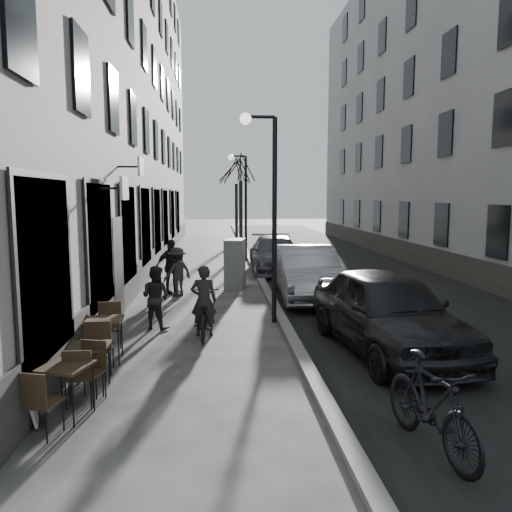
{
  "coord_description": "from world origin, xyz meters",
  "views": [
    {
      "loc": [
        -1.4,
        -6.1,
        3.15
      ],
      "look_at": [
        -0.54,
        4.94,
        1.8
      ],
      "focal_mm": 35.0,
      "sensor_mm": 36.0,
      "label": 1
    }
  ],
  "objects": [
    {
      "name": "bicycle",
      "position": [
        -1.71,
        4.93,
        0.49
      ],
      "size": [
        0.69,
        1.89,
        0.98
      ],
      "primitive_type": "imported",
      "rotation": [
        0.0,
        0.0,
        3.12
      ],
      "color": "black",
      "rests_on": "ground"
    },
    {
      "name": "streetlamp_near",
      "position": [
        -0.17,
        6.0,
        3.16
      ],
      "size": [
        0.9,
        0.28,
        5.09
      ],
      "color": "black",
      "rests_on": "ground"
    },
    {
      "name": "road",
      "position": [
        3.85,
        16.0,
        0.0
      ],
      "size": [
        7.3,
        60.0,
        0.0
      ],
      "primitive_type": "cube",
      "color": "black",
      "rests_on": "ground"
    },
    {
      "name": "streetlamp_far",
      "position": [
        -0.17,
        18.0,
        3.16
      ],
      "size": [
        0.9,
        0.28,
        5.09
      ],
      "color": "black",
      "rests_on": "ground"
    },
    {
      "name": "car_mid",
      "position": [
        1.34,
        8.85,
        0.8
      ],
      "size": [
        1.87,
        4.89,
        1.59
      ],
      "primitive_type": "imported",
      "rotation": [
        0.0,
        0.0,
        -0.04
      ],
      "color": "#989AA1",
      "rests_on": "ground"
    },
    {
      "name": "moped",
      "position": [
        1.2,
        -0.44,
        0.59
      ],
      "size": [
        0.88,
        2.03,
        1.18
      ],
      "primitive_type": "imported",
      "rotation": [
        0.0,
        0.0,
        0.17
      ],
      "color": "black",
      "rests_on": "ground"
    },
    {
      "name": "car_near",
      "position": [
        2.0,
        3.49,
        0.83
      ],
      "size": [
        2.46,
        5.07,
        1.67
      ],
      "primitive_type": "imported",
      "rotation": [
        0.0,
        0.0,
        0.1
      ],
      "color": "black",
      "rests_on": "ground"
    },
    {
      "name": "bistro_set_a",
      "position": [
        -3.55,
        0.88,
        0.47
      ],
      "size": [
        0.85,
        1.6,
        0.91
      ],
      "rotation": [
        0.0,
        0.0,
        -0.29
      ],
      "color": "#322316",
      "rests_on": "ground"
    },
    {
      "name": "utility_cabinet",
      "position": [
        -0.8,
        10.79,
        0.83
      ],
      "size": [
        0.79,
        1.2,
        1.67
      ],
      "primitive_type": "cube",
      "rotation": [
        0.0,
        0.0,
        -0.17
      ],
      "color": "slate",
      "rests_on": "ground"
    },
    {
      "name": "building_left",
      "position": [
        -6.0,
        16.5,
        8.0
      ],
      "size": [
        4.0,
        35.0,
        16.0
      ],
      "primitive_type": "cube",
      "color": "gray",
      "rests_on": "ground"
    },
    {
      "name": "pedestrian_far",
      "position": [
        -2.89,
        9.96,
        0.87
      ],
      "size": [
        1.1,
        0.88,
        1.75
      ],
      "primitive_type": "imported",
      "rotation": [
        0.0,
        0.0,
        0.51
      ],
      "color": "black",
      "rests_on": "ground"
    },
    {
      "name": "tree_far",
      "position": [
        -0.1,
        27.0,
        4.66
      ],
      "size": [
        2.4,
        2.4,
        5.7
      ],
      "color": "black",
      "rests_on": "ground"
    },
    {
      "name": "pedestrian_mid",
      "position": [
        -2.65,
        9.47,
        0.77
      ],
      "size": [
        1.13,
        1.09,
        1.55
      ],
      "primitive_type": "imported",
      "rotation": [
        0.0,
        0.0,
        3.85
      ],
      "color": "#2C2926",
      "rests_on": "ground"
    },
    {
      "name": "kerb",
      "position": [
        0.2,
        16.0,
        0.06
      ],
      "size": [
        0.25,
        60.0,
        0.12
      ],
      "primitive_type": "cube",
      "color": "slate",
      "rests_on": "ground"
    },
    {
      "name": "bistro_set_b",
      "position": [
        -3.48,
        1.85,
        0.46
      ],
      "size": [
        0.63,
        1.53,
        0.9
      ],
      "rotation": [
        0.0,
        0.0,
        0.02
      ],
      "color": "#322316",
      "rests_on": "ground"
    },
    {
      "name": "ground",
      "position": [
        0.0,
        0.0,
        0.0
      ],
      "size": [
        120.0,
        120.0,
        0.0
      ],
      "primitive_type": "plane",
      "color": "#3D3A37",
      "rests_on": "ground"
    },
    {
      "name": "bistro_set_c",
      "position": [
        -3.55,
        3.3,
        0.51
      ],
      "size": [
        0.73,
        1.69,
        0.98
      ],
      "rotation": [
        0.0,
        0.0,
        0.08
      ],
      "color": "#322316",
      "rests_on": "ground"
    },
    {
      "name": "tree_near",
      "position": [
        -0.1,
        21.0,
        4.66
      ],
      "size": [
        2.4,
        2.4,
        5.7
      ],
      "color": "black",
      "rests_on": "ground"
    },
    {
      "name": "pedestrian_near",
      "position": [
        -2.87,
        5.63,
        0.75
      ],
      "size": [
        0.91,
        0.84,
        1.51
      ],
      "primitive_type": "imported",
      "rotation": [
        0.0,
        0.0,
        2.67
      ],
      "color": "black",
      "rests_on": "ground"
    },
    {
      "name": "building_right",
      "position": [
        9.5,
        16.5,
        8.0
      ],
      "size": [
        4.0,
        35.0,
        16.0
      ],
      "primitive_type": "cube",
      "color": "gray",
      "rests_on": "ground"
    },
    {
      "name": "car_far",
      "position": [
        1.0,
        14.26,
        0.73
      ],
      "size": [
        2.18,
        5.06,
        1.45
      ],
      "primitive_type": "imported",
      "rotation": [
        0.0,
        0.0,
        -0.03
      ],
      "color": "#3A3B45",
      "rests_on": "ground"
    },
    {
      "name": "cyclist_rider",
      "position": [
        -1.71,
        4.93,
        0.8
      ],
      "size": [
        0.59,
        0.4,
        1.61
      ],
      "primitive_type": "imported",
      "rotation": [
        0.0,
        0.0,
        3.12
      ],
      "color": "black",
      "rests_on": "ground"
    },
    {
      "name": "sign_board",
      "position": [
        -4.01,
        0.73,
        0.41
      ],
      "size": [
        0.5,
        0.65,
        1.02
      ],
      "rotation": [
        0.0,
        0.0,
        0.28
      ],
      "color": "black",
      "rests_on": "ground"
    }
  ]
}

